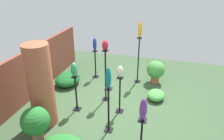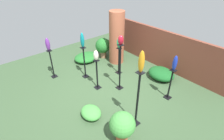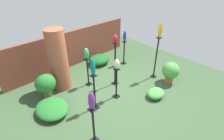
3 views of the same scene
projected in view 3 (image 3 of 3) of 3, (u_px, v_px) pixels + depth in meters
The scene contains 22 objects.
ground_plane at pixel (115, 91), 5.95m from camera, with size 8.00×8.00×0.00m, color #385133.
brick_wall_back at pixel (72, 49), 7.12m from camera, with size 5.60×0.12×1.47m, color brown.
brick_pillar at pixel (59, 60), 5.62m from camera, with size 0.59×0.59×2.08m, color #9E5138.
pedestal_teal at pixel (95, 94), 4.97m from camera, with size 0.20×0.20×1.16m.
pedestal_cobalt at pixel (124, 54), 7.36m from camera, with size 0.20×0.20×1.00m.
pedestal_ivory at pixel (116, 85), 5.45m from camera, with size 0.20×0.20×1.04m.
pedestal_violet at pixel (94, 127), 4.02m from camera, with size 0.20×0.20×1.05m.
pedestal_jade at pixel (88, 73), 6.02m from camera, with size 0.20×0.20×1.02m.
pedestal_amber at pixel (156, 60), 6.31m from camera, with size 0.20×0.20×1.57m.
pedestal_ruby at pixel (115, 66), 5.94m from camera, with size 0.20×0.20×1.55m.
art_vase_teal at pixel (93, 67), 4.51m from camera, with size 0.14×0.13×0.51m, color #0F727A.
art_vase_cobalt at pixel (125, 36), 6.95m from camera, with size 0.13×0.13×0.45m, color #192D9E.
art_vase_ivory at pixel (117, 64), 5.07m from camera, with size 0.16×0.15×0.32m, color beige.
art_vase_violet at pixel (92, 101), 3.60m from camera, with size 0.15×0.14×0.45m, color #6B2D8C.
art_vase_jade at pixel (86, 54), 5.63m from camera, with size 0.19×0.17×0.39m, color #2D9356.
art_vase_amber at pixel (160, 30), 5.74m from camera, with size 0.14×0.13×0.51m, color orange.
art_vase_ruby at pixel (115, 39), 5.43m from camera, with size 0.16×0.17×0.28m, color maroon.
potted_plant_mid_left at pixel (171, 71), 6.16m from camera, with size 0.60×0.60×0.79m.
potted_plant_walkway_edge at pixel (46, 84), 5.38m from camera, with size 0.63×0.63×0.88m.
foliage_bed_east at pixel (99, 60), 7.47m from camera, with size 0.95×0.79×0.38m, color #195923.
foliage_bed_west at pixel (52, 108), 5.01m from camera, with size 0.88×1.05×0.30m, color #236B28.
foliage_bed_center at pixel (156, 93), 5.61m from camera, with size 0.62×0.50×0.27m, color #479942.
Camera 3 is at (-3.36, -3.31, 3.69)m, focal length 28.00 mm.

